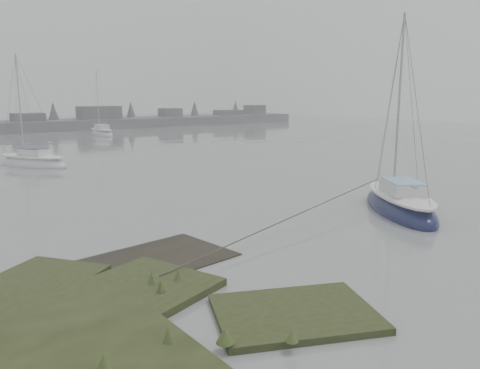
% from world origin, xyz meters
% --- Properties ---
extents(far_shoreline, '(60.00, 8.00, 4.15)m').
position_xyz_m(far_shoreline, '(26.84, 61.90, 0.85)').
color(far_shoreline, '#4C4F51').
rests_on(far_shoreline, ground).
extents(sailboat_main, '(5.37, 6.27, 8.84)m').
position_xyz_m(sailboat_main, '(10.77, 3.72, 0.27)').
color(sailboat_main, '#0C1135').
rests_on(sailboat_main, ground).
extents(sailboat_white, '(4.54, 6.03, 8.25)m').
position_xyz_m(sailboat_white, '(1.94, 27.04, 0.26)').
color(sailboat_white, silver).
rests_on(sailboat_white, ground).
extents(sailboat_far_b, '(2.46, 6.24, 8.63)m').
position_xyz_m(sailboat_far_b, '(15.64, 49.23, 0.27)').
color(sailboat_far_b, '#A1A7AB').
rests_on(sailboat_far_b, ground).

